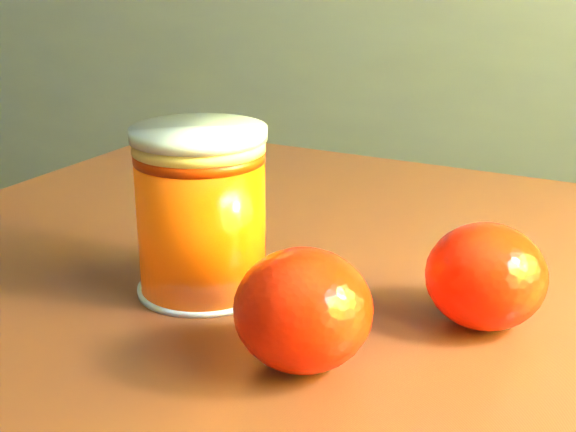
% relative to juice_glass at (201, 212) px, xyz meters
% --- Properties ---
extents(kitchen_counter, '(3.15, 0.60, 0.90)m').
position_rel_juice_glass_xyz_m(kitchen_counter, '(-0.61, 1.32, -0.36)').
color(kitchen_counter, '#525358').
rests_on(kitchen_counter, ground).
extents(juice_glass, '(0.09, 0.09, 0.11)m').
position_rel_juice_glass_xyz_m(juice_glass, '(0.00, 0.00, 0.00)').
color(juice_glass, '#E54704').
rests_on(juice_glass, table).
extents(orange_front, '(0.10, 0.10, 0.07)m').
position_rel_juice_glass_xyz_m(orange_front, '(0.09, -0.08, -0.02)').
color(orange_front, '#FF1E05').
rests_on(orange_front, table).
extents(orange_back, '(0.09, 0.09, 0.06)m').
position_rel_juice_glass_xyz_m(orange_back, '(0.18, 0.00, -0.02)').
color(orange_back, '#FF1E05').
rests_on(orange_back, table).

